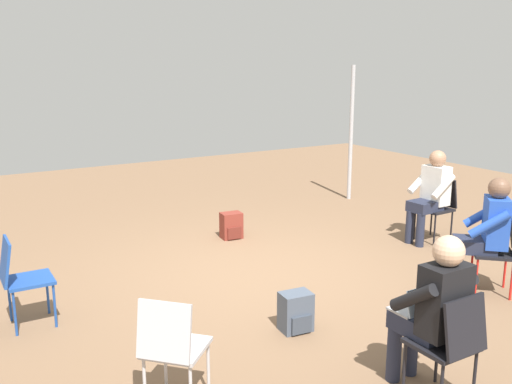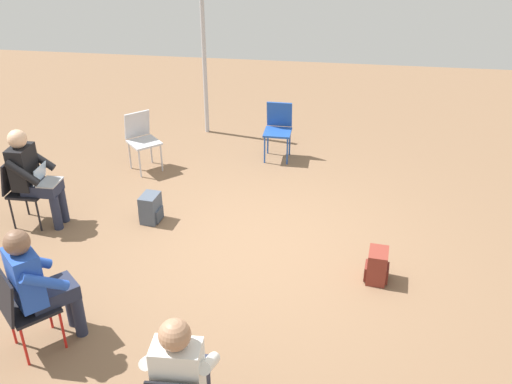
# 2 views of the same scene
# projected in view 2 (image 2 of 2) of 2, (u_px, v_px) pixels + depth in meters

# --- Properties ---
(ground_plane) EXTENTS (15.63, 15.63, 0.00)m
(ground_plane) POSITION_uv_depth(u_px,v_px,m) (252.00, 247.00, 6.62)
(ground_plane) COLOR brown
(chair_southwest) EXTENTS (0.59, 0.58, 0.85)m
(chair_southwest) POSITION_uv_depth(u_px,v_px,m) (142.00, 137.00, 8.21)
(chair_southwest) COLOR #B7B7BC
(chair_southwest) RESTS_ON ground
(chair_southeast) EXTENTS (0.59, 0.58, 0.85)m
(chair_southeast) POSITION_uv_depth(u_px,v_px,m) (23.00, 306.00, 4.95)
(chair_southeast) COLOR black
(chair_southeast) RESTS_ON ground
(chair_west) EXTENTS (0.44, 0.41, 0.85)m
(chair_west) POSITION_uv_depth(u_px,v_px,m) (278.00, 127.00, 8.55)
(chair_west) COLOR #1E4799
(chair_west) RESTS_ON ground
(chair_south) EXTENTS (0.40, 0.44, 0.85)m
(chair_south) POSITION_uv_depth(u_px,v_px,m) (22.00, 187.00, 6.87)
(chair_south) COLOR black
(chair_south) RESTS_ON ground
(person_with_laptop) EXTENTS (0.49, 0.52, 1.24)m
(person_with_laptop) POSITION_uv_depth(u_px,v_px,m) (32.00, 173.00, 6.76)
(person_with_laptop) COLOR #23283D
(person_with_laptop) RESTS_ON ground
(person_in_white) EXTENTS (0.53, 0.51, 1.24)m
(person_in_white) POSITION_uv_depth(u_px,v_px,m) (182.00, 372.00, 4.02)
(person_in_white) COLOR #23283D
(person_in_white) RESTS_ON ground
(person_in_blue) EXTENTS (0.63, 0.63, 1.24)m
(person_in_blue) POSITION_uv_depth(u_px,v_px,m) (38.00, 281.00, 4.94)
(person_in_blue) COLOR #23283D
(person_in_blue) RESTS_ON ground
(backpack_near_laptop_user) EXTENTS (0.30, 0.27, 0.36)m
(backpack_near_laptop_user) POSITION_uv_depth(u_px,v_px,m) (151.00, 209.00, 7.07)
(backpack_near_laptop_user) COLOR #475160
(backpack_near_laptop_user) RESTS_ON ground
(backpack_by_empty_chair) EXTENTS (0.30, 0.27, 0.36)m
(backpack_by_empty_chair) POSITION_uv_depth(u_px,v_px,m) (377.00, 267.00, 6.01)
(backpack_by_empty_chair) COLOR maroon
(backpack_by_empty_chair) RESTS_ON ground
(tent_pole_far) EXTENTS (0.07, 0.07, 2.31)m
(tent_pole_far) POSITION_uv_depth(u_px,v_px,m) (205.00, 65.00, 9.12)
(tent_pole_far) COLOR #B2B2B7
(tent_pole_far) RESTS_ON ground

